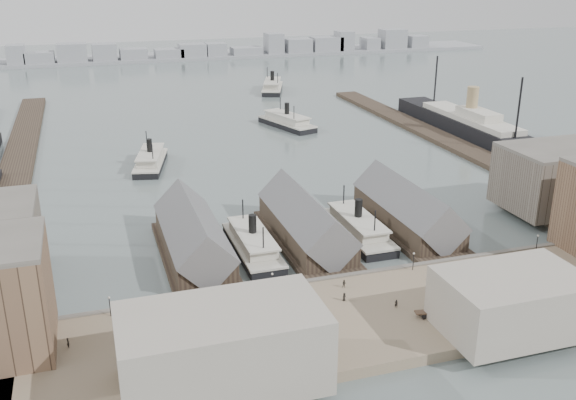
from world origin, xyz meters
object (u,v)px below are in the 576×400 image
object	(u,v)px
ocean_steamer	(470,125)
horse_cart_left	(148,327)
ferry_docked_west	(253,244)
horse_cart_center	(311,318)
horse_cart_right	(431,311)

from	to	relation	value
ocean_steamer	horse_cart_left	xyz separation A→B (m)	(-131.17, -106.21, -1.13)
ferry_docked_west	horse_cart_center	size ratio (longest dim) A/B	5.64
horse_cart_left	horse_cart_right	size ratio (longest dim) A/B	0.91
ocean_steamer	horse_cart_left	world-z (taller)	ocean_steamer
ocean_steamer	horse_cart_center	size ratio (longest dim) A/B	19.06
ferry_docked_west	horse_cart_right	distance (m)	45.17
horse_cart_center	horse_cart_left	bearing A→B (deg)	81.76
ferry_docked_west	ocean_steamer	distance (m)	130.22
horse_cart_center	horse_cart_right	bearing A→B (deg)	-97.41
ocean_steamer	horse_cart_left	bearing A→B (deg)	-141.00
horse_cart_right	horse_cart_center	bearing A→B (deg)	87.69
ocean_steamer	horse_cart_center	distance (m)	152.64
ferry_docked_west	horse_cart_right	bearing A→B (deg)	-60.09
ferry_docked_west	ocean_steamer	bearing A→B (deg)	36.26
ferry_docked_west	horse_cart_left	distance (m)	39.22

